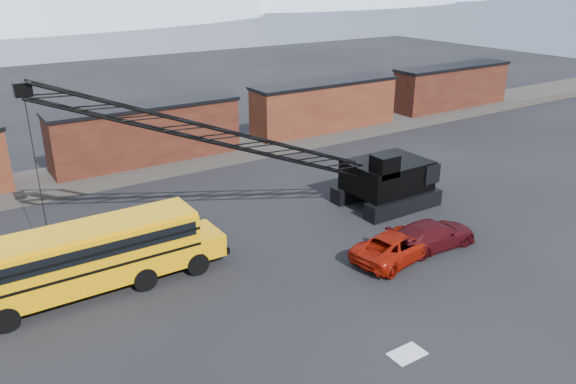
# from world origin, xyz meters

# --- Properties ---
(ground) EXTENTS (160.00, 160.00, 0.00)m
(ground) POSITION_xyz_m (0.00, 0.00, 0.00)
(ground) COLOR black
(ground) RESTS_ON ground
(gravel_berm) EXTENTS (120.00, 5.00, 0.70)m
(gravel_berm) POSITION_xyz_m (0.00, 22.00, 0.35)
(gravel_berm) COLOR #423C36
(gravel_berm) RESTS_ON ground
(boxcar_mid) EXTENTS (13.70, 3.10, 4.17)m
(boxcar_mid) POSITION_xyz_m (0.00, 22.00, 2.76)
(boxcar_mid) COLOR #4F2416
(boxcar_mid) RESTS_ON gravel_berm
(boxcar_east_near) EXTENTS (13.70, 3.10, 4.17)m
(boxcar_east_near) POSITION_xyz_m (16.00, 22.00, 2.76)
(boxcar_east_near) COLOR #4A1B15
(boxcar_east_near) RESTS_ON gravel_berm
(boxcar_east_far) EXTENTS (13.70, 3.10, 4.17)m
(boxcar_east_far) POSITION_xyz_m (32.00, 22.00, 2.76)
(boxcar_east_far) COLOR #4F2416
(boxcar_east_far) RESTS_ON gravel_berm
(snow_patch) EXTENTS (1.40, 0.90, 0.02)m
(snow_patch) POSITION_xyz_m (0.50, -4.00, 0.01)
(snow_patch) COLOR silver
(snow_patch) RESTS_ON ground
(school_bus) EXTENTS (11.65, 2.65, 3.19)m
(school_bus) POSITION_xyz_m (-8.03, 7.11, 1.79)
(school_bus) COLOR #E99E04
(school_bus) RESTS_ON ground
(red_pickup) EXTENTS (5.55, 3.25, 1.45)m
(red_pickup) POSITION_xyz_m (5.49, 1.89, 0.73)
(red_pickup) COLOR #951407
(red_pickup) RESTS_ON ground
(maroon_suv) EXTENTS (5.18, 2.33, 1.47)m
(maroon_suv) POSITION_xyz_m (7.93, 1.77, 0.74)
(maroon_suv) COLOR #3D0A0F
(maroon_suv) RESTS_ON ground
(crawler_crane) EXTENTS (22.64, 4.41, 9.49)m
(crawler_crane) POSITION_xyz_m (0.60, 8.49, 5.26)
(crawler_crane) COLOR black
(crawler_crane) RESTS_ON ground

